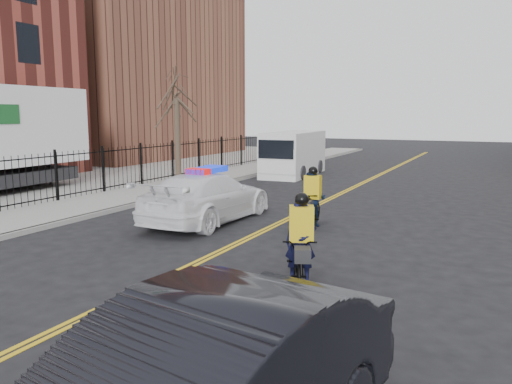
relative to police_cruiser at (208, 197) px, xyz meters
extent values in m
plane|color=black|center=(2.16, -3.88, -0.80)|extent=(120.00, 120.00, 0.00)
cube|color=gold|center=(2.08, 4.12, -0.80)|extent=(0.10, 60.00, 0.01)
cube|color=gold|center=(2.24, 4.12, -0.80)|extent=(0.10, 60.00, 0.01)
cube|color=gray|center=(-5.34, 4.12, -0.73)|extent=(3.00, 60.00, 0.15)
cube|color=gray|center=(-3.84, 4.12, -0.73)|extent=(0.20, 60.00, 0.15)
cube|color=brown|center=(-20.84, 20.12, 6.20)|extent=(14.00, 18.00, 14.00)
cylinder|color=#3A2B22|center=(-5.44, 6.12, 1.35)|extent=(0.28, 0.28, 4.00)
imported|color=white|center=(0.00, 0.00, -0.01)|extent=(2.24, 5.49, 1.59)
cube|color=#0C26CC|center=(0.00, 0.00, 0.87)|extent=(0.67, 1.46, 0.16)
cube|color=silver|center=(-2.22, 12.79, 0.42)|extent=(2.48, 5.85, 2.44)
cube|color=silver|center=(-2.06, 10.31, 0.20)|extent=(2.12, 0.98, 1.27)
cube|color=black|center=(-2.03, 9.88, 0.84)|extent=(1.91, 0.23, 0.95)
cylinder|color=black|center=(-3.12, 11.04, -0.43)|extent=(0.31, 0.76, 0.74)
cylinder|color=black|center=(-1.11, 11.16, -0.43)|extent=(0.31, 0.76, 0.74)
cylinder|color=black|center=(-3.33, 14.42, -0.43)|extent=(0.31, 0.76, 0.74)
cylinder|color=black|center=(-1.33, 14.55, -0.43)|extent=(0.31, 0.76, 0.74)
cylinder|color=black|center=(-11.42, 3.85, -0.18)|extent=(0.14, 0.14, 1.25)
imported|color=black|center=(4.81, -4.17, -0.30)|extent=(1.37, 2.01, 1.00)
imported|color=black|center=(4.81, -4.17, 0.05)|extent=(0.74, 0.63, 1.72)
cube|color=gold|center=(4.81, -4.17, 0.43)|extent=(0.58, 0.50, 0.72)
sphere|color=black|center=(4.81, -4.17, 0.92)|extent=(0.29, 0.29, 0.29)
cube|color=black|center=(5.08, -4.78, -0.03)|extent=(0.43, 0.45, 0.27)
imported|color=black|center=(3.24, 0.84, -0.25)|extent=(0.66, 1.87, 1.10)
imported|color=black|center=(3.24, 0.84, 0.05)|extent=(0.88, 0.71, 1.70)
cube|color=gold|center=(3.24, 0.84, 0.42)|extent=(0.51, 0.37, 0.72)
sphere|color=black|center=(3.24, 0.84, 0.91)|extent=(0.29, 0.29, 0.29)
cube|color=black|center=(3.30, 0.18, -0.03)|extent=(0.34, 0.38, 0.26)
camera|label=1|loc=(8.35, -13.39, 2.61)|focal=35.00mm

